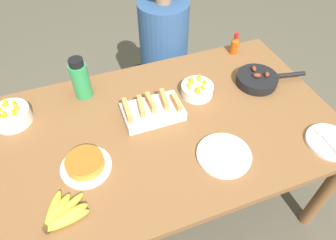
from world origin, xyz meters
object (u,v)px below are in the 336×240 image
Objects in this scene: melon_tray at (152,111)px; person_figure at (164,66)px; frittata_plate_center at (85,164)px; empty_plate_near_front at (330,142)px; skillet at (258,79)px; hot_sauce_bottle at (235,45)px; fruit_bowl_mango at (11,115)px; water_bottle at (80,79)px; fruit_bowl_citrus at (197,89)px; banana_bunch at (62,215)px; empty_plate_far_left at (224,155)px.

melon_tray is 0.73m from person_figure.
empty_plate_near_front is (1.06, -0.25, -0.02)m from frittata_plate_center.
skillet is 2.84× the size of hot_sauce_bottle.
fruit_bowl_mango is 1.36× the size of hot_sauce_bottle.
fruit_bowl_citrus is at bearing -19.98° from water_bottle.
water_bottle reaches higher than banana_bunch.
empty_plate_near_front is (0.08, -0.48, -0.02)m from skillet.
fruit_bowl_citrus is 0.13× the size of person_figure.
skillet reaches higher than frittata_plate_center.
melon_tray is 0.83m from empty_plate_near_front.
fruit_bowl_citrus is 1.25× the size of hot_sauce_bottle.
banana_bunch reaches higher than empty_plate_far_left.
empty_plate_near_front is 1.27× the size of fruit_bowl_citrus.
empty_plate_far_left is 1.07× the size of water_bottle.
hot_sauce_bottle is (0.02, 0.30, 0.03)m from skillet.
skillet is at bearing -93.35° from hot_sauce_bottle.
melon_tray is at bearing 121.96° from empty_plate_far_left.
melon_tray is 2.16× the size of hot_sauce_bottle.
banana_bunch is 1.28m from person_figure.
frittata_plate_center is 0.47m from water_bottle.
skillet is at bearing -5.67° from fruit_bowl_citrus.
empty_plate_far_left is 0.99m from person_figure.
skillet is (0.61, 0.03, -0.01)m from melon_tray.
fruit_bowl_mango reaches higher than empty_plate_near_front.
person_figure is at bearing 131.08° from skillet.
water_bottle is 0.75m from person_figure.
water_bottle reaches higher than empty_plate_far_left.
person_figure reaches higher than water_bottle.
melon_tray is at bearing 38.45° from banana_bunch.
banana_bunch is 0.69m from empty_plate_far_left.
water_bottle reaches higher than fruit_bowl_mango.
fruit_bowl_citrus is (0.91, -0.13, -0.00)m from fruit_bowl_mango.
skillet is at bearing 99.88° from empty_plate_near_front.
hot_sauce_bottle is at bearing 27.92° from frittata_plate_center.
person_figure is at bearing 65.55° from melon_tray.
empty_plate_near_front is 0.94× the size of water_bottle.
fruit_bowl_citrus is at bearing -91.72° from person_figure.
fruit_bowl_mango is at bearing -175.58° from skillet.
banana_bunch is 0.75× the size of empty_plate_far_left.
water_bottle is (0.19, 0.65, 0.09)m from banana_bunch.
person_figure is at bearing 139.71° from hot_sauce_bottle.
skillet is 0.55m from empty_plate_far_left.
frittata_plate_center is at bearing -151.55° from melon_tray.
melon_tray is 0.61m from skillet.
fruit_bowl_citrus is (-0.35, 0.03, 0.01)m from skillet.
fruit_bowl_citrus is (0.27, 0.07, 0.00)m from melon_tray.
frittata_plate_center is at bearing -152.08° from hot_sauce_bottle.
hot_sauce_bottle is at bearing 32.63° from banana_bunch.
fruit_bowl_mango is at bearing -155.32° from person_figure.
fruit_bowl_mango reaches higher than frittata_plate_center.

